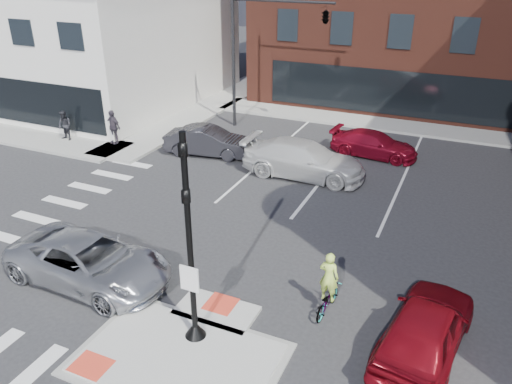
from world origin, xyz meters
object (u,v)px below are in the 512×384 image
at_px(silver_suv, 89,261).
at_px(white_pickup, 304,159).
at_px(pedestrian_b, 113,127).
at_px(bg_car_red, 374,144).
at_px(pedestrian_a, 65,126).
at_px(red_sedan, 426,328).
at_px(cyclist, 328,292).
at_px(bg_car_dark, 208,141).

distance_m(silver_suv, white_pickup, 11.52).
bearing_deg(pedestrian_b, bg_car_red, 29.53).
bearing_deg(pedestrian_a, silver_suv, -35.86).
relative_size(white_pickup, bg_car_red, 1.30).
bearing_deg(red_sedan, cyclist, -2.88).
bearing_deg(cyclist, pedestrian_b, -26.08).
distance_m(white_pickup, pedestrian_b, 11.01).
height_order(silver_suv, bg_car_red, silver_suv).
height_order(silver_suv, red_sedan, red_sedan).
height_order(red_sedan, bg_car_dark, red_sedan).
xyz_separation_m(silver_suv, white_pickup, (3.50, 10.98, 0.07)).
bearing_deg(cyclist, bg_car_dark, -41.27).
xyz_separation_m(silver_suv, pedestrian_b, (-7.50, 10.64, 0.31)).
xyz_separation_m(red_sedan, bg_car_red, (-4.32, 13.87, -0.14)).
bearing_deg(pedestrian_b, white_pickup, 13.56).
xyz_separation_m(silver_suv, pedestrian_a, (-10.33, 9.95, 0.21)).
bearing_deg(white_pickup, bg_car_dark, 82.89).
height_order(bg_car_red, pedestrian_b, pedestrian_b).
distance_m(red_sedan, white_pickup, 12.03).
bearing_deg(white_pickup, pedestrian_a, 93.16).
bearing_deg(red_sedan, white_pickup, -46.80).
bearing_deg(bg_car_red, pedestrian_b, 112.09).
bearing_deg(silver_suv, bg_car_red, -20.14).
bearing_deg(bg_car_dark, cyclist, -145.59).
xyz_separation_m(white_pickup, pedestrian_a, (-13.83, -1.03, 0.13)).
bearing_deg(white_pickup, pedestrian_b, 90.69).
bearing_deg(pedestrian_a, pedestrian_b, 21.72).
relative_size(silver_suv, bg_car_red, 1.24).
relative_size(bg_car_red, pedestrian_a, 2.70).
bearing_deg(bg_car_red, pedestrian_a, 111.39).
bearing_deg(cyclist, pedestrian_a, -20.13).
relative_size(cyclist, pedestrian_a, 1.23).
relative_size(silver_suv, pedestrian_b, 2.98).
xyz_separation_m(cyclist, pedestrian_a, (-17.83, 8.28, 0.30)).
bearing_deg(silver_suv, white_pickup, -15.88).
height_order(red_sedan, bg_car_red, red_sedan).
distance_m(red_sedan, cyclist, 2.91).
distance_m(bg_car_dark, bg_car_red, 8.75).
xyz_separation_m(silver_suv, bg_car_dark, (-2.03, 11.56, -0.03)).
height_order(white_pickup, bg_car_red, white_pickup).
xyz_separation_m(red_sedan, white_pickup, (-6.85, 9.88, 0.06)).
height_order(red_sedan, pedestrian_a, pedestrian_a).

